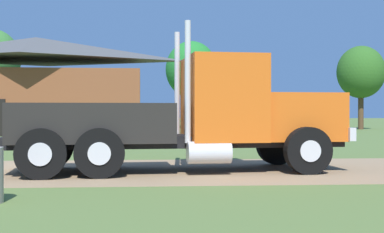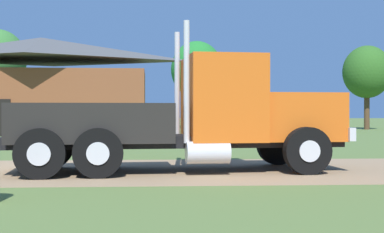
{
  "view_description": "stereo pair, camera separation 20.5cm",
  "coord_description": "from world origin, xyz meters",
  "views": [
    {
      "loc": [
        3.37,
        -13.64,
        1.48
      ],
      "look_at": [
        4.44,
        0.7,
        1.34
      ],
      "focal_mm": 51.04,
      "sensor_mm": 36.0,
      "label": 1
    },
    {
      "loc": [
        3.57,
        -13.66,
        1.48
      ],
      "look_at": [
        4.44,
        0.7,
        1.34
      ],
      "focal_mm": 51.04,
      "sensor_mm": 36.0,
      "label": 2
    }
  ],
  "objects": [
    {
      "name": "dirt_track",
      "position": [
        0.0,
        0.0,
        0.0
      ],
      "size": [
        120.0,
        5.88,
        0.01
      ],
      "primitive_type": "cube",
      "color": "#977957",
      "rests_on": "ground_plane"
    },
    {
      "name": "truck_foreground_white",
      "position": [
        4.25,
        -0.18,
        1.3
      ],
      "size": [
        8.43,
        3.27,
        3.57
      ],
      "color": "black",
      "rests_on": "ground_plane"
    },
    {
      "name": "shed_building",
      "position": [
        -4.15,
        22.56,
        3.05
      ],
      "size": [
        14.34,
        7.27,
        6.31
      ],
      "color": "brown",
      "rests_on": "ground_plane"
    },
    {
      "name": "tree_right",
      "position": [
        6.82,
        33.42,
        5.07
      ],
      "size": [
        4.46,
        4.46,
        7.55
      ],
      "color": "#513823",
      "rests_on": "ground_plane"
    },
    {
      "name": "tree_far_right",
      "position": [
        20.38,
        29.57,
        4.64
      ],
      "size": [
        3.87,
        3.87,
        6.8
      ],
      "color": "#513823",
      "rests_on": "ground_plane"
    },
    {
      "name": "ground_plane",
      "position": [
        0.0,
        0.0,
        0.0
      ],
      "size": [
        200.0,
        200.0,
        0.0
      ],
      "primitive_type": "plane",
      "color": "#586E34"
    }
  ]
}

